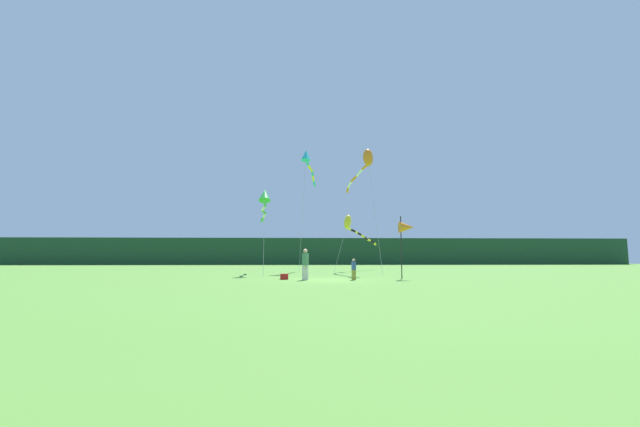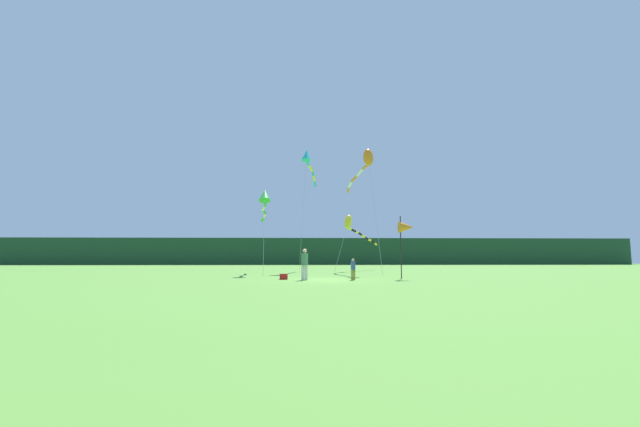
{
  "view_description": "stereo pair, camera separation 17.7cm",
  "coord_description": "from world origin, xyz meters",
  "px_view_note": "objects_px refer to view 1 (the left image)",
  "views": [
    {
      "loc": [
        -1.27,
        -23.0,
        1.31
      ],
      "look_at": [
        0.0,
        6.0,
        4.42
      ],
      "focal_mm": 22.61,
      "sensor_mm": 36.0,
      "label": 1
    },
    {
      "loc": [
        -1.1,
        -23.01,
        1.31
      ],
      "look_at": [
        0.0,
        6.0,
        4.42
      ],
      "focal_mm": 22.61,
      "sensor_mm": 36.0,
      "label": 2
    }
  ],
  "objects_px": {
    "kite_cyan": "(307,160)",
    "cooler_box": "(284,277)",
    "banner_flag_pole": "(406,228)",
    "kite_yellow": "(352,227)",
    "person_adult": "(305,263)",
    "person_child": "(354,268)",
    "kite_green": "(264,199)",
    "kite_orange": "(365,162)"
  },
  "relations": [
    {
      "from": "kite_orange",
      "to": "banner_flag_pole",
      "type": "bearing_deg",
      "value": -81.26
    },
    {
      "from": "banner_flag_pole",
      "to": "kite_cyan",
      "type": "xyz_separation_m",
      "value": [
        -5.86,
        11.71,
        6.98
      ]
    },
    {
      "from": "person_adult",
      "to": "kite_green",
      "type": "xyz_separation_m",
      "value": [
        -3.02,
        7.07,
        4.61
      ]
    },
    {
      "from": "person_child",
      "to": "kite_orange",
      "type": "distance_m",
      "value": 12.43
    },
    {
      "from": "kite_yellow",
      "to": "kite_cyan",
      "type": "xyz_separation_m",
      "value": [
        -4.2,
        -1.19,
        5.95
      ]
    },
    {
      "from": "cooler_box",
      "to": "banner_flag_pole",
      "type": "height_order",
      "value": "banner_flag_pole"
    },
    {
      "from": "kite_cyan",
      "to": "person_child",
      "type": "bearing_deg",
      "value": -79.09
    },
    {
      "from": "cooler_box",
      "to": "kite_cyan",
      "type": "relative_size",
      "value": 0.04
    },
    {
      "from": "kite_orange",
      "to": "kite_cyan",
      "type": "distance_m",
      "value": 6.14
    },
    {
      "from": "person_adult",
      "to": "cooler_box",
      "type": "height_order",
      "value": "person_adult"
    },
    {
      "from": "kite_cyan",
      "to": "cooler_box",
      "type": "bearing_deg",
      "value": -96.73
    },
    {
      "from": "kite_yellow",
      "to": "kite_green",
      "type": "height_order",
      "value": "kite_green"
    },
    {
      "from": "person_child",
      "to": "banner_flag_pole",
      "type": "distance_m",
      "value": 4.29
    },
    {
      "from": "person_adult",
      "to": "kite_cyan",
      "type": "distance_m",
      "value": 15.7
    },
    {
      "from": "kite_yellow",
      "to": "kite_orange",
      "type": "relative_size",
      "value": 0.71
    },
    {
      "from": "cooler_box",
      "to": "kite_orange",
      "type": "bearing_deg",
      "value": 54.03
    },
    {
      "from": "banner_flag_pole",
      "to": "kite_orange",
      "type": "bearing_deg",
      "value": 98.74
    },
    {
      "from": "person_adult",
      "to": "banner_flag_pole",
      "type": "distance_m",
      "value": 6.54
    },
    {
      "from": "person_adult",
      "to": "kite_green",
      "type": "bearing_deg",
      "value": 113.09
    },
    {
      "from": "kite_green",
      "to": "kite_yellow",
      "type": "bearing_deg",
      "value": 42.94
    },
    {
      "from": "person_adult",
      "to": "kite_yellow",
      "type": "xyz_separation_m",
      "value": [
        4.45,
        14.02,
        3.09
      ]
    },
    {
      "from": "person_child",
      "to": "kite_green",
      "type": "bearing_deg",
      "value": 128.88
    },
    {
      "from": "banner_flag_pole",
      "to": "person_child",
      "type": "bearing_deg",
      "value": -160.6
    },
    {
      "from": "person_child",
      "to": "kite_orange",
      "type": "xyz_separation_m",
      "value": [
        2.16,
        9.03,
        8.27
      ]
    },
    {
      "from": "kite_yellow",
      "to": "kite_cyan",
      "type": "relative_size",
      "value": 0.66
    },
    {
      "from": "person_adult",
      "to": "banner_flag_pole",
      "type": "xyz_separation_m",
      "value": [
        6.11,
        1.12,
        2.06
      ]
    },
    {
      "from": "person_child",
      "to": "kite_green",
      "type": "distance_m",
      "value": 10.4
    },
    {
      "from": "banner_flag_pole",
      "to": "kite_cyan",
      "type": "distance_m",
      "value": 14.83
    },
    {
      "from": "cooler_box",
      "to": "kite_cyan",
      "type": "distance_m",
      "value": 15.8
    },
    {
      "from": "banner_flag_pole",
      "to": "kite_orange",
      "type": "xyz_separation_m",
      "value": [
        -1.21,
        7.84,
        5.9
      ]
    },
    {
      "from": "kite_green",
      "to": "person_child",
      "type": "bearing_deg",
      "value": -51.12
    },
    {
      "from": "banner_flag_pole",
      "to": "kite_yellow",
      "type": "height_order",
      "value": "kite_yellow"
    },
    {
      "from": "kite_yellow",
      "to": "kite_cyan",
      "type": "bearing_deg",
      "value": -164.17
    },
    {
      "from": "person_child",
      "to": "banner_flag_pole",
      "type": "xyz_separation_m",
      "value": [
        3.37,
        1.19,
        2.37
      ]
    },
    {
      "from": "person_adult",
      "to": "kite_orange",
      "type": "height_order",
      "value": "kite_orange"
    },
    {
      "from": "kite_green",
      "to": "kite_cyan",
      "type": "relative_size",
      "value": 0.68
    },
    {
      "from": "cooler_box",
      "to": "kite_orange",
      "type": "xyz_separation_m",
      "value": [
        6.1,
        8.4,
        8.77
      ]
    },
    {
      "from": "banner_flag_pole",
      "to": "kite_green",
      "type": "relative_size",
      "value": 0.51
    },
    {
      "from": "person_child",
      "to": "kite_cyan",
      "type": "xyz_separation_m",
      "value": [
        -2.49,
        12.89,
        9.35
      ]
    },
    {
      "from": "kite_cyan",
      "to": "kite_orange",
      "type": "bearing_deg",
      "value": -39.76
    },
    {
      "from": "person_child",
      "to": "cooler_box",
      "type": "bearing_deg",
      "value": 170.96
    },
    {
      "from": "person_adult",
      "to": "kite_green",
      "type": "distance_m",
      "value": 8.96
    }
  ]
}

